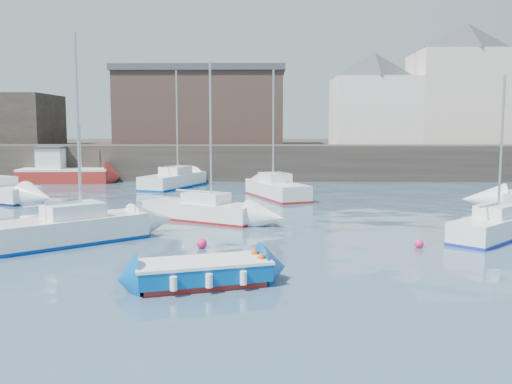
{
  "coord_description": "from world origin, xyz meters",
  "views": [
    {
      "loc": [
        0.52,
        -15.13,
        4.63
      ],
      "look_at": [
        0.0,
        12.0,
        1.5
      ],
      "focal_mm": 40.0,
      "sensor_mm": 36.0,
      "label": 1
    }
  ],
  "objects_px": {
    "blue_dinghy": "(202,272)",
    "sailboat_b": "(202,210)",
    "buoy_near": "(202,248)",
    "buoy_far": "(225,201)",
    "sailboat_a": "(67,229)",
    "sailboat_f": "(277,189)",
    "sailboat_h": "(174,180)",
    "fishing_boat": "(62,171)",
    "buoy_mid": "(419,248)",
    "sailboat_c": "(493,227)"
  },
  "relations": [
    {
      "from": "sailboat_f",
      "to": "sailboat_b",
      "type": "bearing_deg",
      "value": -113.37
    },
    {
      "from": "fishing_boat",
      "to": "sailboat_a",
      "type": "height_order",
      "value": "sailboat_a"
    },
    {
      "from": "buoy_near",
      "to": "buoy_far",
      "type": "height_order",
      "value": "buoy_near"
    },
    {
      "from": "buoy_far",
      "to": "sailboat_b",
      "type": "bearing_deg",
      "value": -94.89
    },
    {
      "from": "blue_dinghy",
      "to": "buoy_far",
      "type": "bearing_deg",
      "value": 92.13
    },
    {
      "from": "fishing_boat",
      "to": "sailboat_h",
      "type": "height_order",
      "value": "sailboat_h"
    },
    {
      "from": "sailboat_f",
      "to": "sailboat_h",
      "type": "distance_m",
      "value": 10.0
    },
    {
      "from": "sailboat_c",
      "to": "buoy_mid",
      "type": "bearing_deg",
      "value": -153.23
    },
    {
      "from": "buoy_near",
      "to": "buoy_mid",
      "type": "bearing_deg",
      "value": 1.52
    },
    {
      "from": "sailboat_c",
      "to": "buoy_far",
      "type": "distance_m",
      "value": 16.85
    },
    {
      "from": "sailboat_h",
      "to": "buoy_near",
      "type": "relative_size",
      "value": 22.15
    },
    {
      "from": "sailboat_h",
      "to": "sailboat_a",
      "type": "bearing_deg",
      "value": -92.16
    },
    {
      "from": "sailboat_b",
      "to": "sailboat_c",
      "type": "distance_m",
      "value": 13.34
    },
    {
      "from": "blue_dinghy",
      "to": "sailboat_a",
      "type": "bearing_deg",
      "value": 135.77
    },
    {
      "from": "fishing_boat",
      "to": "buoy_far",
      "type": "distance_m",
      "value": 18.36
    },
    {
      "from": "blue_dinghy",
      "to": "sailboat_a",
      "type": "xyz_separation_m",
      "value": [
        -6.02,
        5.86,
        0.16
      ]
    },
    {
      "from": "sailboat_b",
      "to": "sailboat_c",
      "type": "xyz_separation_m",
      "value": [
        12.53,
        -4.59,
        0.01
      ]
    },
    {
      "from": "sailboat_a",
      "to": "buoy_near",
      "type": "bearing_deg",
      "value": -7.86
    },
    {
      "from": "sailboat_f",
      "to": "buoy_far",
      "type": "bearing_deg",
      "value": -153.72
    },
    {
      "from": "blue_dinghy",
      "to": "sailboat_b",
      "type": "xyz_separation_m",
      "value": [
        -1.33,
        11.68,
        0.09
      ]
    },
    {
      "from": "sailboat_b",
      "to": "buoy_far",
      "type": "distance_m",
      "value": 7.37
    },
    {
      "from": "fishing_boat",
      "to": "sailboat_a",
      "type": "xyz_separation_m",
      "value": [
        9.06,
        -24.53,
        -0.35
      ]
    },
    {
      "from": "buoy_far",
      "to": "sailboat_c",
      "type": "bearing_deg",
      "value": -45.04
    },
    {
      "from": "blue_dinghy",
      "to": "buoy_near",
      "type": "relative_size",
      "value": 10.63
    },
    {
      "from": "fishing_boat",
      "to": "sailboat_f",
      "type": "distance_m",
      "value": 20.15
    },
    {
      "from": "buoy_mid",
      "to": "fishing_boat",
      "type": "bearing_deg",
      "value": 132.3
    },
    {
      "from": "sailboat_a",
      "to": "sailboat_c",
      "type": "xyz_separation_m",
      "value": [
        17.21,
        1.22,
        -0.07
      ]
    },
    {
      "from": "fishing_boat",
      "to": "buoy_far",
      "type": "bearing_deg",
      "value": -38.41
    },
    {
      "from": "blue_dinghy",
      "to": "sailboat_b",
      "type": "bearing_deg",
      "value": 96.51
    },
    {
      "from": "sailboat_a",
      "to": "sailboat_f",
      "type": "bearing_deg",
      "value": 59.9
    },
    {
      "from": "sailboat_b",
      "to": "buoy_near",
      "type": "relative_size",
      "value": 19.28
    },
    {
      "from": "buoy_far",
      "to": "sailboat_f",
      "type": "bearing_deg",
      "value": 26.28
    },
    {
      "from": "fishing_boat",
      "to": "buoy_near",
      "type": "distance_m",
      "value": 29.15
    },
    {
      "from": "blue_dinghy",
      "to": "sailboat_b",
      "type": "relative_size",
      "value": 0.55
    },
    {
      "from": "blue_dinghy",
      "to": "buoy_near",
      "type": "xyz_separation_m",
      "value": [
        -0.59,
        5.11,
        -0.42
      ]
    },
    {
      "from": "fishing_boat",
      "to": "buoy_mid",
      "type": "distance_m",
      "value": 33.9
    },
    {
      "from": "blue_dinghy",
      "to": "sailboat_f",
      "type": "relative_size",
      "value": 0.51
    },
    {
      "from": "sailboat_b",
      "to": "buoy_mid",
      "type": "xyz_separation_m",
      "value": [
        9.06,
        -6.34,
        -0.5
      ]
    },
    {
      "from": "sailboat_h",
      "to": "buoy_far",
      "type": "relative_size",
      "value": 23.1
    },
    {
      "from": "fishing_boat",
      "to": "buoy_near",
      "type": "height_order",
      "value": "fishing_boat"
    },
    {
      "from": "sailboat_f",
      "to": "buoy_mid",
      "type": "height_order",
      "value": "sailboat_f"
    },
    {
      "from": "sailboat_h",
      "to": "buoy_mid",
      "type": "bearing_deg",
      "value": -59.03
    },
    {
      "from": "fishing_boat",
      "to": "sailboat_f",
      "type": "xyz_separation_m",
      "value": [
        17.6,
        -9.8,
        -0.35
      ]
    },
    {
      "from": "fishing_boat",
      "to": "buoy_mid",
      "type": "xyz_separation_m",
      "value": [
        22.8,
        -25.06,
        -0.93
      ]
    },
    {
      "from": "fishing_boat",
      "to": "buoy_mid",
      "type": "height_order",
      "value": "fishing_boat"
    },
    {
      "from": "sailboat_a",
      "to": "blue_dinghy",
      "type": "bearing_deg",
      "value": -44.23
    },
    {
      "from": "sailboat_a",
      "to": "sailboat_h",
      "type": "xyz_separation_m",
      "value": [
        0.79,
        21.06,
        -0.0
      ]
    },
    {
      "from": "sailboat_a",
      "to": "sailboat_b",
      "type": "height_order",
      "value": "sailboat_a"
    },
    {
      "from": "sailboat_h",
      "to": "buoy_mid",
      "type": "distance_m",
      "value": 25.18
    },
    {
      "from": "buoy_mid",
      "to": "sailboat_h",
      "type": "bearing_deg",
      "value": 120.97
    }
  ]
}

